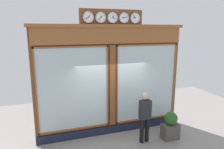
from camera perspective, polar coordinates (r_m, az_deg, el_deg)
The scene contains 4 objects.
shop_facade at distance 7.26m, azimuth -0.32°, elevation -1.46°, with size 5.26×0.42×4.28m.
pedestrian at distance 6.95m, azimuth 8.95°, elevation -10.92°, with size 0.39×0.27×1.69m.
planter_box at distance 7.60m, azimuth 15.53°, elevation -14.71°, with size 0.56×0.36×0.52m, color #4C4742.
planter_shrub at distance 7.40m, azimuth 15.75°, elevation -11.41°, with size 0.44×0.44×0.44m, color #285623.
Camera 1 is at (2.23, 6.57, 3.64)m, focal length 33.57 mm.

